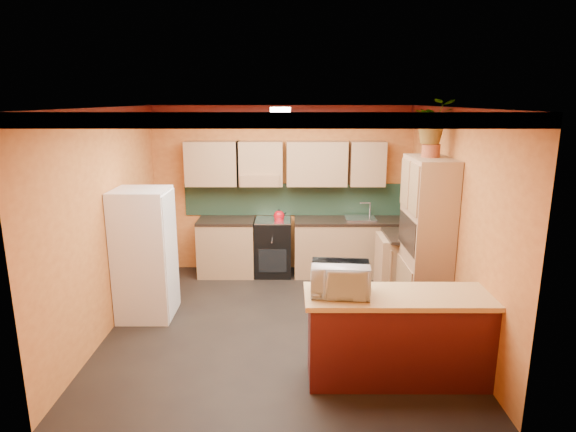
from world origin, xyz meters
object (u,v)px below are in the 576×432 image
object	(u,v)px
fridge	(145,254)
microwave	(340,279)
base_cabinets_back	(312,248)
breakfast_bar	(398,339)
stove	(273,247)
pantry	(426,240)

from	to	relation	value
fridge	microwave	xyz separation A→B (m)	(2.36, -1.48, 0.24)
base_cabinets_back	microwave	bearing A→B (deg)	-87.47
fridge	breakfast_bar	distance (m)	3.34
base_cabinets_back	stove	xyz separation A→B (m)	(-0.62, -0.00, 0.02)
fridge	pantry	world-z (taller)	pantry
pantry	stove	bearing A→B (deg)	141.24
fridge	microwave	distance (m)	2.80
stove	breakfast_bar	world-z (taller)	stove
base_cabinets_back	microwave	size ratio (longest dim) A/B	6.46
breakfast_bar	microwave	xyz separation A→B (m)	(-0.60, 0.00, 0.65)
pantry	breakfast_bar	world-z (taller)	pantry
stove	microwave	world-z (taller)	microwave
pantry	breakfast_bar	size ratio (longest dim) A/B	1.17
fridge	breakfast_bar	world-z (taller)	fridge
fridge	base_cabinets_back	bearing A→B (deg)	35.26
breakfast_bar	microwave	size ratio (longest dim) A/B	3.19
stove	fridge	size ratio (longest dim) A/B	0.54
fridge	pantry	bearing A→B (deg)	-0.47
fridge	breakfast_bar	size ratio (longest dim) A/B	0.94
microwave	pantry	bearing A→B (deg)	54.54
stove	breakfast_bar	bearing A→B (deg)	-65.98
base_cabinets_back	breakfast_bar	world-z (taller)	same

